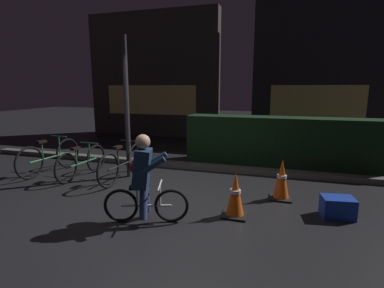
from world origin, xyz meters
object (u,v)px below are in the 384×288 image
at_px(blue_crate, 338,207).
at_px(cyclist, 144,178).
at_px(parked_bike_center_left, 123,163).
at_px(street_post, 127,109).
at_px(parked_bike_left_mid, 82,162).
at_px(traffic_cone_near, 235,195).
at_px(parked_bike_leftmost, 50,157).
at_px(traffic_cone_far, 282,180).

relative_size(blue_crate, cyclist, 0.35).
distance_m(parked_bike_center_left, blue_crate, 3.92).
distance_m(street_post, blue_crate, 4.19).
height_order(blue_crate, cyclist, cyclist).
distance_m(parked_bike_left_mid, cyclist, 2.68).
height_order(parked_bike_center_left, cyclist, cyclist).
height_order(street_post, cyclist, street_post).
xyz_separation_m(traffic_cone_near, cyclist, (-1.18, -0.55, 0.31)).
relative_size(traffic_cone_near, blue_crate, 1.51).
xyz_separation_m(parked_bike_left_mid, blue_crate, (4.81, -0.57, -0.17)).
xyz_separation_m(street_post, traffic_cone_near, (2.45, -1.30, -1.12)).
height_order(parked_bike_leftmost, parked_bike_left_mid, parked_bike_leftmost).
distance_m(traffic_cone_far, cyclist, 2.35).
xyz_separation_m(parked_bike_left_mid, parked_bike_center_left, (0.94, 0.07, 0.03)).
xyz_separation_m(traffic_cone_near, traffic_cone_far, (0.64, 0.91, 0.01)).
height_order(parked_bike_left_mid, traffic_cone_far, parked_bike_left_mid).
bearing_deg(traffic_cone_far, traffic_cone_near, -125.18).
relative_size(parked_bike_leftmost, blue_crate, 3.88).
bearing_deg(street_post, parked_bike_center_left, -85.87).
xyz_separation_m(traffic_cone_far, cyclist, (-1.82, -1.45, 0.29)).
height_order(traffic_cone_near, blue_crate, traffic_cone_near).
bearing_deg(traffic_cone_near, parked_bike_leftmost, 166.22).
xyz_separation_m(street_post, parked_bike_left_mid, (-0.92, -0.33, -1.12)).
bearing_deg(parked_bike_left_mid, traffic_cone_near, -103.03).
distance_m(traffic_cone_near, blue_crate, 1.50).
height_order(parked_bike_leftmost, blue_crate, parked_bike_leftmost).
height_order(parked_bike_left_mid, cyclist, cyclist).
distance_m(street_post, parked_bike_center_left, 1.12).
relative_size(parked_bike_left_mid, blue_crate, 3.45).
bearing_deg(cyclist, blue_crate, 2.75).
height_order(parked_bike_leftmost, traffic_cone_far, parked_bike_leftmost).
bearing_deg(parked_bike_left_mid, traffic_cone_far, -87.88).
height_order(street_post, parked_bike_leftmost, street_post).
relative_size(traffic_cone_far, blue_crate, 1.57).
relative_size(parked_bike_leftmost, parked_bike_left_mid, 1.13).
distance_m(traffic_cone_near, cyclist, 1.34).
height_order(parked_bike_center_left, traffic_cone_far, parked_bike_center_left).
xyz_separation_m(parked_bike_leftmost, parked_bike_left_mid, (0.88, -0.07, -0.04)).
bearing_deg(cyclist, traffic_cone_far, 21.43).
height_order(street_post, blue_crate, street_post).
distance_m(parked_bike_center_left, cyclist, 2.04).
bearing_deg(blue_crate, street_post, 166.95).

